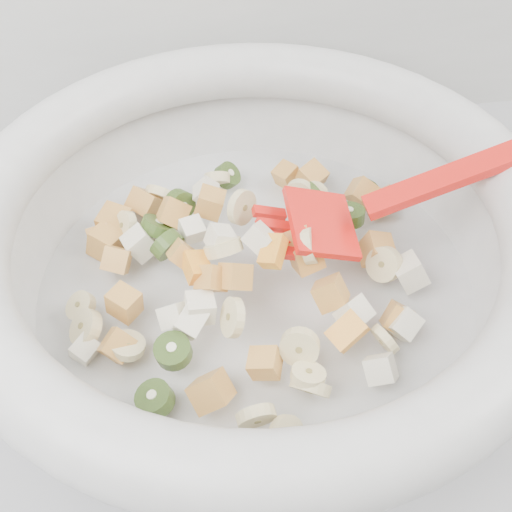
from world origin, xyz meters
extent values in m
cylinder|color=silver|center=(0.19, 1.50, 0.91)|extent=(0.35, 0.35, 0.02)
torus|color=silver|center=(0.19, 1.50, 0.99)|extent=(0.43, 0.43, 0.05)
cylinder|color=beige|center=(0.09, 1.44, 0.94)|extent=(0.03, 0.03, 0.01)
cylinder|color=beige|center=(0.21, 1.39, 0.94)|extent=(0.03, 0.03, 0.02)
cylinder|color=beige|center=(0.10, 1.56, 0.94)|extent=(0.02, 0.03, 0.03)
cylinder|color=beige|center=(0.19, 1.53, 0.97)|extent=(0.03, 0.02, 0.03)
cylinder|color=beige|center=(0.25, 1.56, 0.95)|extent=(0.03, 0.03, 0.02)
cylinder|color=beige|center=(0.24, 1.56, 0.95)|extent=(0.03, 0.02, 0.03)
cylinder|color=beige|center=(0.17, 1.49, 0.97)|extent=(0.04, 0.04, 0.03)
cylinder|color=beige|center=(0.27, 1.42, 0.94)|extent=(0.02, 0.03, 0.03)
cylinder|color=beige|center=(0.06, 1.48, 0.93)|extent=(0.03, 0.03, 0.02)
cylinder|color=beige|center=(0.21, 1.39, 0.93)|extent=(0.03, 0.03, 0.03)
cylinder|color=beige|center=(0.23, 1.48, 0.97)|extent=(0.02, 0.03, 0.03)
cylinder|color=beige|center=(0.18, 1.61, 0.94)|extent=(0.03, 0.02, 0.03)
cylinder|color=beige|center=(0.17, 1.44, 0.96)|extent=(0.02, 0.04, 0.04)
cylinder|color=beige|center=(0.07, 1.46, 0.93)|extent=(0.03, 0.04, 0.03)
cylinder|color=beige|center=(0.29, 1.48, 0.94)|extent=(0.03, 0.04, 0.04)
cylinder|color=beige|center=(0.13, 1.60, 0.93)|extent=(0.03, 0.03, 0.04)
cylinder|color=beige|center=(0.17, 1.37, 0.94)|extent=(0.04, 0.02, 0.04)
cylinder|color=beige|center=(0.21, 1.41, 0.95)|extent=(0.03, 0.03, 0.03)
cylinder|color=beige|center=(0.19, 1.36, 0.93)|extent=(0.03, 0.03, 0.03)
cube|color=gold|center=(0.31, 1.56, 0.93)|extent=(0.03, 0.03, 0.03)
cube|color=gold|center=(0.16, 1.47, 0.96)|extent=(0.03, 0.03, 0.03)
cube|color=gold|center=(0.29, 1.43, 0.94)|extent=(0.03, 0.03, 0.03)
cube|color=gold|center=(0.18, 1.41, 0.94)|extent=(0.03, 0.02, 0.02)
cube|color=gold|center=(0.11, 1.59, 0.93)|extent=(0.04, 0.04, 0.03)
cube|color=gold|center=(0.24, 1.45, 0.95)|extent=(0.03, 0.03, 0.03)
cube|color=gold|center=(0.08, 1.55, 0.93)|extent=(0.04, 0.03, 0.03)
cube|color=gold|center=(0.14, 1.50, 0.96)|extent=(0.03, 0.03, 0.03)
cube|color=gold|center=(0.14, 1.55, 0.95)|extent=(0.03, 0.03, 0.04)
cube|color=gold|center=(0.09, 1.47, 0.94)|extent=(0.03, 0.03, 0.02)
cube|color=gold|center=(0.30, 1.57, 0.94)|extent=(0.03, 0.03, 0.03)
cube|color=gold|center=(0.09, 1.57, 0.93)|extent=(0.03, 0.03, 0.03)
cube|color=gold|center=(0.17, 1.47, 0.97)|extent=(0.03, 0.03, 0.03)
cube|color=gold|center=(0.08, 1.56, 0.93)|extent=(0.02, 0.02, 0.03)
cube|color=gold|center=(0.26, 1.60, 0.94)|extent=(0.03, 0.03, 0.03)
cube|color=gold|center=(0.23, 1.48, 0.96)|extent=(0.03, 0.03, 0.03)
cube|color=gold|center=(0.17, 1.55, 0.96)|extent=(0.03, 0.03, 0.02)
cube|color=gold|center=(0.09, 1.52, 0.94)|extent=(0.03, 0.03, 0.03)
cube|color=gold|center=(0.09, 1.44, 0.94)|extent=(0.03, 0.03, 0.03)
cube|color=gold|center=(0.15, 1.40, 0.94)|extent=(0.03, 0.03, 0.04)
cube|color=gold|center=(0.29, 1.50, 0.94)|extent=(0.03, 0.03, 0.03)
cube|color=gold|center=(0.23, 1.49, 0.96)|extent=(0.03, 0.03, 0.03)
cube|color=gold|center=(0.24, 1.61, 0.93)|extent=(0.03, 0.03, 0.02)
cylinder|color=#5D8C2E|center=(0.19, 1.61, 0.93)|extent=(0.03, 0.03, 0.03)
cylinder|color=#5D8C2E|center=(0.25, 1.56, 0.95)|extent=(0.03, 0.03, 0.03)
cylinder|color=#5D8C2E|center=(0.13, 1.43, 0.94)|extent=(0.03, 0.03, 0.02)
cylinder|color=#5D8C2E|center=(0.11, 1.40, 0.93)|extent=(0.03, 0.03, 0.02)
cylinder|color=#5D8C2E|center=(0.14, 1.57, 0.94)|extent=(0.03, 0.03, 0.04)
cylinder|color=#5D8C2E|center=(0.13, 1.52, 0.95)|extent=(0.03, 0.03, 0.04)
cylinder|color=#5D8C2E|center=(0.12, 1.55, 0.95)|extent=(0.04, 0.04, 0.03)
cylinder|color=#5D8C2E|center=(0.27, 1.53, 0.95)|extent=(0.04, 0.04, 0.02)
cylinder|color=#5D8C2E|center=(0.30, 1.58, 0.93)|extent=(0.04, 0.02, 0.04)
cube|color=beige|center=(0.29, 1.43, 0.94)|extent=(0.03, 0.03, 0.03)
cube|color=beige|center=(0.17, 1.58, 0.95)|extent=(0.02, 0.02, 0.02)
cube|color=beige|center=(0.15, 1.45, 0.96)|extent=(0.02, 0.02, 0.02)
cube|color=beige|center=(0.17, 1.50, 0.97)|extent=(0.02, 0.02, 0.02)
cube|color=beige|center=(0.14, 1.45, 0.95)|extent=(0.03, 0.03, 0.03)
cube|color=beige|center=(0.31, 1.47, 0.94)|extent=(0.03, 0.03, 0.03)
cube|color=beige|center=(0.26, 1.40, 0.94)|extent=(0.03, 0.03, 0.03)
cube|color=beige|center=(0.11, 1.53, 0.94)|extent=(0.03, 0.02, 0.03)
cube|color=beige|center=(0.15, 1.53, 0.95)|extent=(0.02, 0.02, 0.02)
cube|color=beige|center=(0.13, 1.45, 0.95)|extent=(0.02, 0.02, 0.03)
cube|color=beige|center=(0.19, 1.49, 0.98)|extent=(0.03, 0.03, 0.03)
cube|color=beige|center=(0.06, 1.45, 0.93)|extent=(0.03, 0.03, 0.02)
cube|color=beige|center=(0.25, 1.44, 0.95)|extent=(0.03, 0.03, 0.03)
cube|color=yellow|center=(0.20, 1.48, 0.97)|extent=(0.03, 0.03, 0.02)
cube|color=yellow|center=(0.24, 1.51, 0.96)|extent=(0.02, 0.03, 0.02)
cube|color=yellow|center=(0.24, 1.42, 0.95)|extent=(0.03, 0.03, 0.03)
cube|color=yellow|center=(0.15, 1.48, 0.96)|extent=(0.02, 0.03, 0.02)
cube|color=red|center=(0.24, 1.50, 0.97)|extent=(0.05, 0.06, 0.03)
cube|color=red|center=(0.21, 1.52, 0.97)|extent=(0.03, 0.01, 0.01)
cube|color=red|center=(0.21, 1.51, 0.97)|extent=(0.03, 0.01, 0.01)
cube|color=red|center=(0.21, 1.49, 0.97)|extent=(0.03, 0.01, 0.01)
cube|color=red|center=(0.21, 1.48, 0.97)|extent=(0.03, 0.01, 0.01)
cube|color=red|center=(0.36, 1.50, 1.01)|extent=(0.18, 0.02, 0.07)
camera|label=1|loc=(0.14, 1.18, 1.30)|focal=45.00mm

